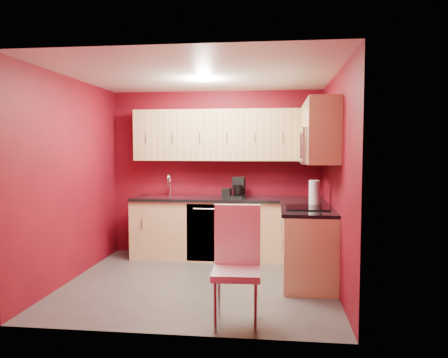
% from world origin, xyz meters
% --- Properties ---
extents(floor, '(3.20, 3.20, 0.00)m').
position_xyz_m(floor, '(0.00, 0.00, 0.00)').
color(floor, '#4B4846').
rests_on(floor, ground).
extents(ceiling, '(3.20, 3.20, 0.00)m').
position_xyz_m(ceiling, '(0.00, 0.00, 2.50)').
color(ceiling, white).
rests_on(ceiling, wall_back).
extents(wall_back, '(3.20, 0.00, 3.20)m').
position_xyz_m(wall_back, '(0.00, 1.50, 1.25)').
color(wall_back, maroon).
rests_on(wall_back, floor).
extents(wall_front, '(3.20, 0.00, 3.20)m').
position_xyz_m(wall_front, '(0.00, -1.50, 1.25)').
color(wall_front, maroon).
rests_on(wall_front, floor).
extents(wall_left, '(0.00, 3.00, 3.00)m').
position_xyz_m(wall_left, '(-1.60, 0.00, 1.25)').
color(wall_left, maroon).
rests_on(wall_left, floor).
extents(wall_right, '(0.00, 3.00, 3.00)m').
position_xyz_m(wall_right, '(1.60, 0.00, 1.25)').
color(wall_right, maroon).
rests_on(wall_right, floor).
extents(base_cabinets_back, '(2.80, 0.60, 0.87)m').
position_xyz_m(base_cabinets_back, '(0.20, 1.20, 0.43)').
color(base_cabinets_back, '#E8C784').
rests_on(base_cabinets_back, floor).
extents(base_cabinets_right, '(0.60, 1.30, 0.87)m').
position_xyz_m(base_cabinets_right, '(1.30, 0.25, 0.43)').
color(base_cabinets_right, '#E8C784').
rests_on(base_cabinets_right, floor).
extents(countertop_back, '(2.80, 0.63, 0.04)m').
position_xyz_m(countertop_back, '(0.20, 1.19, 0.89)').
color(countertop_back, black).
rests_on(countertop_back, base_cabinets_back).
extents(countertop_right, '(0.63, 1.27, 0.04)m').
position_xyz_m(countertop_right, '(1.29, 0.23, 0.89)').
color(countertop_right, black).
rests_on(countertop_right, base_cabinets_right).
extents(upper_cabinets_back, '(2.80, 0.35, 0.75)m').
position_xyz_m(upper_cabinets_back, '(0.20, 1.32, 1.83)').
color(upper_cabinets_back, tan).
rests_on(upper_cabinets_back, wall_back).
extents(upper_cabinets_right, '(0.35, 1.55, 0.75)m').
position_xyz_m(upper_cabinets_right, '(1.42, 0.44, 1.89)').
color(upper_cabinets_right, tan).
rests_on(upper_cabinets_right, wall_right).
extents(microwave, '(0.42, 0.76, 0.42)m').
position_xyz_m(microwave, '(1.39, 0.20, 1.66)').
color(microwave, silver).
rests_on(microwave, upper_cabinets_right).
extents(cooktop, '(0.50, 0.55, 0.01)m').
position_xyz_m(cooktop, '(1.28, 0.20, 0.92)').
color(cooktop, black).
rests_on(cooktop, countertop_right).
extents(sink, '(0.52, 0.42, 0.35)m').
position_xyz_m(sink, '(-0.70, 1.20, 0.94)').
color(sink, silver).
rests_on(sink, countertop_back).
extents(dishwasher_front, '(0.60, 0.02, 0.82)m').
position_xyz_m(dishwasher_front, '(-0.05, 0.91, 0.43)').
color(dishwasher_front, black).
rests_on(dishwasher_front, base_cabinets_back).
extents(downlight, '(0.20, 0.20, 0.01)m').
position_xyz_m(downlight, '(0.00, 0.30, 2.48)').
color(downlight, white).
rests_on(downlight, ceiling).
extents(coffee_maker, '(0.21, 0.26, 0.30)m').
position_xyz_m(coffee_maker, '(0.35, 1.23, 1.06)').
color(coffee_maker, black).
rests_on(coffee_maker, countertop_back).
extents(napkin_holder, '(0.14, 0.14, 0.13)m').
position_xyz_m(napkin_holder, '(0.19, 1.22, 0.98)').
color(napkin_holder, black).
rests_on(napkin_holder, countertop_back).
extents(paper_towel, '(0.21, 0.21, 0.32)m').
position_xyz_m(paper_towel, '(1.39, 0.45, 1.07)').
color(paper_towel, silver).
rests_on(paper_towel, countertop_right).
extents(dining_chair, '(0.46, 0.48, 1.09)m').
position_xyz_m(dining_chair, '(0.55, -1.20, 0.55)').
color(dining_chair, white).
rests_on(dining_chair, floor).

